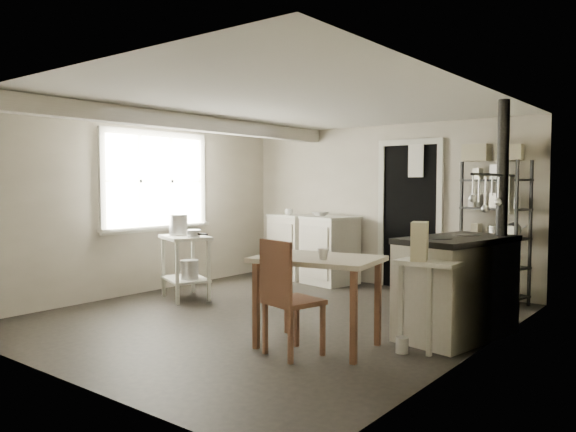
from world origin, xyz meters
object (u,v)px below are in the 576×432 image
Objects in this scene: prep_table at (186,267)px; stockpot at (178,224)px; work_table at (318,305)px; chair at (294,299)px; shelf_rack at (494,226)px; stove at (457,291)px; flour_sack at (473,284)px; base_cabinets at (312,250)px.

prep_table is 0.57m from stockpot.
chair is (-0.03, -0.32, 0.10)m from work_table.
shelf_rack is 1.93m from stove.
prep_table is 3.58m from flour_sack.
base_cabinets is (0.48, 2.11, 0.06)m from prep_table.
work_table is at bearing -99.82° from flour_sack.
flour_sack is at bearing 114.90° from stove.
shelf_rack is at bearing 35.28° from prep_table.
shelf_rack reaches higher than chair.
stove is (3.57, 0.36, -0.50)m from stockpot.
shelf_rack is at bearing 108.26° from stove.
base_cabinets is at bearing 160.17° from stove.
stove is at bearing 51.85° from work_table.
chair is (2.04, -3.12, 0.03)m from base_cabinets.
shelf_rack is 1.63× the size of work_table.
stove is 1.39m from work_table.
chair reaches higher than flour_sack.
stockpot reaches higher than work_table.
chair is at bearing -21.35° from stockpot.
prep_table is at bearing -147.06° from flour_sack.
chair is (-0.88, -1.41, 0.04)m from stove.
shelf_rack is 1.75× the size of chair.
base_cabinets is 2.54m from flour_sack.
stockpot is 0.15× the size of shelf_rack.
prep_table reaches higher than work_table.
flour_sack is (3.17, 1.91, -0.70)m from stockpot.
prep_table is 2.72m from chair.
stove is 1.62m from flour_sack.
flour_sack is at bearing 94.27° from chair.
stove is at bearing 6.50° from prep_table.
work_table is (-0.86, -1.09, -0.06)m from stove.
base_cabinets is at bearing 126.38° from work_table.
work_table is at bearing -15.14° from stockpot.
prep_table is at bearing -11.02° from stockpot.
chair is at bearing -21.99° from prep_table.
base_cabinets is 1.50× the size of chair.
chair is at bearing -82.92° from shelf_rack.
prep_table is 2.64m from work_table.
shelf_rack is (3.32, 2.20, 0.01)m from stockpot.
stove reaches higher than flour_sack.
chair is at bearing -46.02° from base_cabinets.
base_cabinets is 3.39m from stove.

